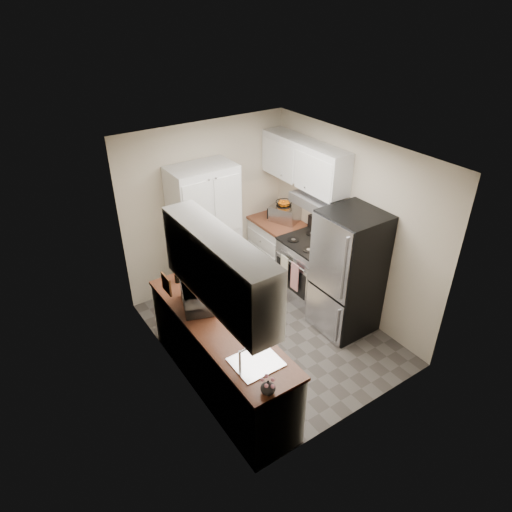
% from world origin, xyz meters
% --- Properties ---
extents(ground, '(3.20, 3.20, 0.00)m').
position_xyz_m(ground, '(0.00, 0.00, 0.00)').
color(ground, '#56514C').
rests_on(ground, ground).
extents(room_shell, '(2.64, 3.24, 2.52)m').
position_xyz_m(room_shell, '(-0.02, -0.01, 1.63)').
color(room_shell, beige).
rests_on(room_shell, ground).
extents(pantry_cabinet, '(0.90, 0.55, 2.00)m').
position_xyz_m(pantry_cabinet, '(-0.20, 1.32, 1.00)').
color(pantry_cabinet, silver).
rests_on(pantry_cabinet, ground).
extents(base_cabinet_left, '(0.60, 2.30, 0.88)m').
position_xyz_m(base_cabinet_left, '(-0.99, -0.43, 0.44)').
color(base_cabinet_left, silver).
rests_on(base_cabinet_left, ground).
extents(countertop_left, '(0.63, 2.33, 0.04)m').
position_xyz_m(countertop_left, '(-0.99, -0.43, 0.90)').
color(countertop_left, brown).
rests_on(countertop_left, base_cabinet_left).
extents(base_cabinet_right, '(0.60, 0.80, 0.88)m').
position_xyz_m(base_cabinet_right, '(0.99, 1.19, 0.44)').
color(base_cabinet_right, silver).
rests_on(base_cabinet_right, ground).
extents(countertop_right, '(0.63, 0.83, 0.04)m').
position_xyz_m(countertop_right, '(0.99, 1.19, 0.90)').
color(countertop_right, brown).
rests_on(countertop_right, base_cabinet_right).
extents(electric_range, '(0.71, 0.78, 1.13)m').
position_xyz_m(electric_range, '(0.97, 0.39, 0.48)').
color(electric_range, '#B7B7BC').
rests_on(electric_range, ground).
extents(refrigerator, '(0.70, 0.72, 1.70)m').
position_xyz_m(refrigerator, '(0.94, -0.41, 0.85)').
color(refrigerator, '#B7B7BC').
rests_on(refrigerator, ground).
extents(microwave, '(0.49, 0.59, 0.28)m').
position_xyz_m(microwave, '(-1.02, -0.04, 1.06)').
color(microwave, '#A8A9AD').
rests_on(microwave, countertop_left).
extents(wine_bottle, '(0.07, 0.07, 0.26)m').
position_xyz_m(wine_bottle, '(-1.02, 0.53, 1.05)').
color(wine_bottle, black).
rests_on(wine_bottle, countertop_left).
extents(flower_vase, '(0.15, 0.15, 0.14)m').
position_xyz_m(flower_vase, '(-1.11, -1.52, 0.99)').
color(flower_vase, silver).
rests_on(flower_vase, countertop_left).
extents(cutting_board, '(0.10, 0.20, 0.26)m').
position_xyz_m(cutting_board, '(-0.81, 0.54, 1.05)').
color(cutting_board, green).
rests_on(cutting_board, countertop_left).
extents(toaster_oven, '(0.47, 0.51, 0.24)m').
position_xyz_m(toaster_oven, '(1.09, 1.14, 1.04)').
color(toaster_oven, '#A2A1A6').
rests_on(toaster_oven, countertop_right).
extents(fruit_basket, '(0.32, 0.32, 0.11)m').
position_xyz_m(fruit_basket, '(1.08, 1.17, 1.21)').
color(fruit_basket, orange).
rests_on(fruit_basket, toaster_oven).
extents(kitchen_mat, '(0.68, 0.87, 0.01)m').
position_xyz_m(kitchen_mat, '(0.06, 0.54, 0.01)').
color(kitchen_mat, tan).
rests_on(kitchen_mat, ground).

